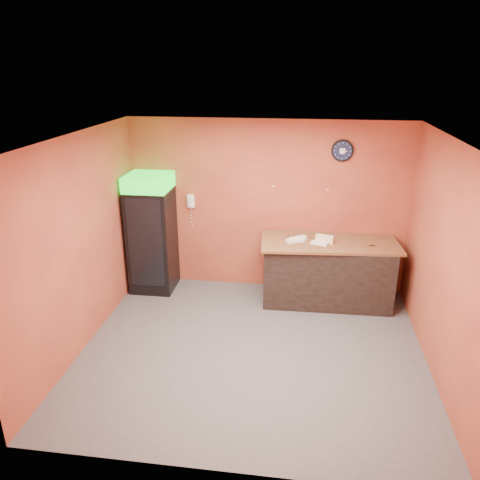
# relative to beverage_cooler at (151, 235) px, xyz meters

# --- Properties ---
(floor) EXTENTS (4.50, 4.50, 0.00)m
(floor) POSITION_rel_beverage_cooler_xyz_m (1.85, -1.61, -0.96)
(floor) COLOR #47474C
(floor) RESTS_ON ground
(back_wall) EXTENTS (4.50, 0.02, 2.80)m
(back_wall) POSITION_rel_beverage_cooler_xyz_m (1.85, 0.39, 0.44)
(back_wall) COLOR #B15331
(back_wall) RESTS_ON floor
(left_wall) EXTENTS (0.02, 4.00, 2.80)m
(left_wall) POSITION_rel_beverage_cooler_xyz_m (-0.40, -1.61, 0.44)
(left_wall) COLOR #B15331
(left_wall) RESTS_ON floor
(right_wall) EXTENTS (0.02, 4.00, 2.80)m
(right_wall) POSITION_rel_beverage_cooler_xyz_m (4.10, -1.61, 0.44)
(right_wall) COLOR #B15331
(right_wall) RESTS_ON floor
(ceiling) EXTENTS (4.50, 4.00, 0.02)m
(ceiling) POSITION_rel_beverage_cooler_xyz_m (1.85, -1.61, 1.84)
(ceiling) COLOR white
(ceiling) RESTS_ON back_wall
(beverage_cooler) EXTENTS (0.69, 0.70, 1.96)m
(beverage_cooler) POSITION_rel_beverage_cooler_xyz_m (0.00, 0.00, 0.00)
(beverage_cooler) COLOR black
(beverage_cooler) RESTS_ON floor
(prep_counter) EXTENTS (1.97, 0.91, 0.98)m
(prep_counter) POSITION_rel_beverage_cooler_xyz_m (2.86, -0.04, -0.47)
(prep_counter) COLOR black
(prep_counter) RESTS_ON floor
(wall_clock) EXTENTS (0.33, 0.06, 0.33)m
(wall_clock) POSITION_rel_beverage_cooler_xyz_m (2.98, 0.36, 1.39)
(wall_clock) COLOR black
(wall_clock) RESTS_ON back_wall
(wall_phone) EXTENTS (0.12, 0.10, 0.21)m
(wall_phone) POSITION_rel_beverage_cooler_xyz_m (0.60, 0.34, 0.51)
(wall_phone) COLOR white
(wall_phone) RESTS_ON back_wall
(butcher_paper) EXTENTS (2.17, 1.10, 0.04)m
(butcher_paper) POSITION_rel_beverage_cooler_xyz_m (2.86, -0.04, 0.04)
(butcher_paper) COLOR brown
(butcher_paper) RESTS_ON prep_counter
(sub_roll_stack) EXTENTS (0.29, 0.16, 0.11)m
(sub_roll_stack) POSITION_rel_beverage_cooler_xyz_m (2.78, -0.10, 0.12)
(sub_roll_stack) COLOR #F4E6BE
(sub_roll_stack) RESTS_ON butcher_paper
(wrapped_sandwich_left) EXTENTS (0.30, 0.21, 0.04)m
(wrapped_sandwich_left) POSITION_rel_beverage_cooler_xyz_m (2.34, -0.14, 0.08)
(wrapped_sandwich_left) COLOR white
(wrapped_sandwich_left) RESTS_ON butcher_paper
(wrapped_sandwich_mid) EXTENTS (0.27, 0.19, 0.04)m
(wrapped_sandwich_mid) POSITION_rel_beverage_cooler_xyz_m (2.70, -0.20, 0.08)
(wrapped_sandwich_mid) COLOR white
(wrapped_sandwich_mid) RESTS_ON butcher_paper
(wrapped_sandwich_right) EXTENTS (0.30, 0.26, 0.04)m
(wrapped_sandwich_right) POSITION_rel_beverage_cooler_xyz_m (2.38, -0.04, 0.08)
(wrapped_sandwich_right) COLOR white
(wrapped_sandwich_right) RESTS_ON butcher_paper
(kitchen_tool) EXTENTS (0.06, 0.06, 0.06)m
(kitchen_tool) POSITION_rel_beverage_cooler_xyz_m (2.51, 0.01, 0.09)
(kitchen_tool) COLOR silver
(kitchen_tool) RESTS_ON butcher_paper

